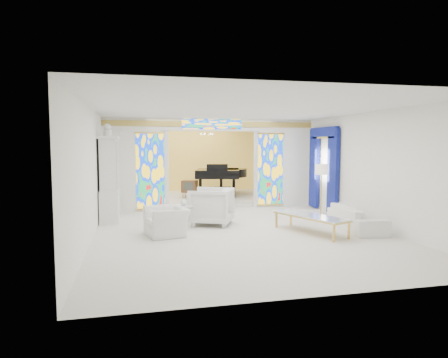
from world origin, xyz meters
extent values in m
plane|color=silver|center=(0.00, 0.00, 0.00)|extent=(12.00, 12.00, 0.00)
cube|color=silver|center=(0.00, 0.00, 3.00)|extent=(7.00, 12.00, 0.02)
cube|color=white|center=(0.00, 6.00, 1.50)|extent=(7.00, 0.02, 3.00)
cube|color=white|center=(0.00, -6.00, 1.50)|extent=(7.00, 0.02, 3.00)
cube|color=white|center=(-3.50, 0.00, 1.50)|extent=(0.02, 12.00, 3.00)
cube|color=white|center=(3.50, 0.00, 1.50)|extent=(0.02, 12.00, 3.00)
cube|color=white|center=(-2.50, 2.00, 1.50)|extent=(2.00, 0.18, 3.00)
cube|color=white|center=(2.50, 2.00, 1.50)|extent=(2.00, 0.18, 3.00)
cube|color=white|center=(0.00, 2.00, 2.80)|extent=(3.00, 0.18, 0.40)
cube|color=silver|center=(-1.50, 1.90, 1.30)|extent=(0.12, 0.06, 2.60)
cube|color=silver|center=(1.50, 1.90, 1.30)|extent=(0.12, 0.06, 2.60)
cube|color=silver|center=(0.00, 1.90, 2.65)|extent=(3.24, 0.06, 0.12)
cube|color=gold|center=(0.00, 1.90, 2.82)|extent=(7.00, 0.05, 0.18)
cube|color=gold|center=(-2.03, 1.89, 1.30)|extent=(0.90, 0.04, 2.40)
cube|color=gold|center=(2.03, 1.89, 1.30)|extent=(0.90, 0.04, 2.40)
cube|color=gold|center=(0.00, 1.89, 2.82)|extent=(2.00, 0.04, 0.34)
cube|color=silver|center=(0.00, 4.10, 0.09)|extent=(6.80, 3.80, 0.18)
cube|color=#F4CB54|center=(0.00, 5.88, 1.50)|extent=(6.70, 0.10, 2.90)
cylinder|color=gold|center=(0.20, 4.00, 2.55)|extent=(0.48, 0.48, 0.30)
cube|color=navy|center=(3.40, 0.05, 1.35)|extent=(0.12, 0.55, 2.60)
cube|color=navy|center=(3.40, 1.35, 1.35)|extent=(0.12, 0.55, 2.60)
cube|color=navy|center=(3.40, 0.70, 2.55)|extent=(0.14, 1.70, 0.30)
cube|color=gold|center=(3.40, 0.70, 2.38)|extent=(0.12, 1.50, 0.06)
cube|color=silver|center=(-3.22, 0.60, 0.45)|extent=(0.50, 1.40, 0.90)
cube|color=silver|center=(-3.22, 0.60, 1.60)|extent=(0.44, 1.30, 1.40)
cube|color=white|center=(-2.99, 0.60, 1.60)|extent=(0.01, 1.20, 1.30)
cube|color=silver|center=(-3.22, 0.60, 2.34)|extent=(0.56, 1.46, 0.08)
cylinder|color=white|center=(-3.22, 0.25, 2.46)|extent=(0.22, 0.22, 0.16)
sphere|color=white|center=(-3.22, 0.25, 2.62)|extent=(0.20, 0.20, 0.20)
imported|color=white|center=(-1.81, -1.63, 0.33)|extent=(1.09, 1.19, 0.67)
imported|color=white|center=(-0.53, -0.63, 0.50)|extent=(1.43, 1.41, 1.00)
imported|color=white|center=(2.95, -2.06, 0.29)|extent=(1.02, 2.10, 0.59)
cylinder|color=silver|center=(-1.31, -0.95, 0.59)|extent=(0.61, 0.61, 0.04)
cylinder|color=silver|center=(-1.31, -0.95, 0.29)|extent=(0.10, 0.10, 0.56)
cylinder|color=silver|center=(-1.31, -0.95, 0.02)|extent=(0.40, 0.40, 0.03)
imported|color=silver|center=(-1.31, -0.95, 0.69)|extent=(0.20, 0.20, 0.17)
cube|color=white|center=(1.63, -2.19, 0.43)|extent=(1.28, 2.05, 0.04)
cube|color=gold|center=(1.63, -2.19, 0.41)|extent=(1.32, 2.09, 0.03)
cube|color=gold|center=(1.74, -3.16, 0.20)|extent=(0.06, 0.06, 0.41)
cube|color=gold|center=(2.21, -2.97, 0.20)|extent=(0.06, 0.06, 0.41)
cube|color=gold|center=(1.04, -1.41, 0.20)|extent=(0.06, 0.06, 0.41)
cube|color=gold|center=(1.52, -1.22, 0.20)|extent=(0.06, 0.06, 0.41)
cylinder|color=gold|center=(2.87, -0.24, 0.01)|extent=(0.33, 0.33, 0.03)
cylinder|color=gold|center=(2.87, -0.24, 0.72)|extent=(0.04, 0.04, 1.44)
cylinder|color=silver|center=(2.87, -0.24, 1.42)|extent=(0.48, 0.48, 0.31)
cube|color=black|center=(0.64, 4.06, 1.03)|extent=(2.00, 2.08, 0.31)
cylinder|color=black|center=(1.06, 4.36, 1.03)|extent=(1.96, 1.96, 0.31)
cube|color=black|center=(0.40, 3.08, 0.99)|extent=(1.55, 0.69, 0.11)
cube|color=silver|center=(0.38, 2.99, 1.01)|extent=(1.39, 0.45, 0.03)
cube|color=black|center=(0.49, 3.46, 1.28)|extent=(0.77, 0.22, 0.28)
cube|color=black|center=(0.24, 2.42, 0.63)|extent=(1.08, 0.62, 0.09)
cylinder|color=black|center=(-0.15, 3.44, 0.53)|extent=(0.14, 0.14, 0.70)
cylinder|color=black|center=(1.05, 3.15, 0.53)|extent=(0.14, 0.14, 0.70)
cylinder|color=black|center=(0.91, 4.69, 0.53)|extent=(0.14, 0.14, 0.70)
cube|color=brown|center=(-0.54, 3.57, 0.60)|extent=(0.66, 0.56, 0.45)
cube|color=#393E3B|center=(-0.61, 3.40, 0.63)|extent=(0.33, 0.16, 0.29)
cone|color=brown|center=(-0.78, 3.53, 0.28)|extent=(0.04, 0.04, 0.20)
cone|color=brown|center=(-0.39, 3.36, 0.28)|extent=(0.04, 0.04, 0.20)
cone|color=brown|center=(-0.68, 3.78, 0.28)|extent=(0.04, 0.04, 0.20)
cone|color=brown|center=(-0.29, 3.61, 0.28)|extent=(0.04, 0.04, 0.20)
camera|label=1|loc=(-2.55, -11.06, 2.16)|focal=32.00mm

